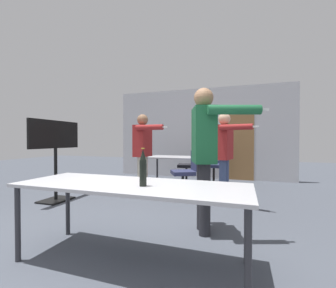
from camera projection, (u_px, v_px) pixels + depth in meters
ground_plane at (81, 282)px, 1.84m from camera, size 24.00×24.00×0.00m
back_wall at (202, 134)px, 6.96m from camera, size 5.40×0.12×2.76m
conference_table_near at (131, 190)px, 2.12m from camera, size 2.21×0.77×0.75m
conference_table_far at (186, 160)px, 5.49m from camera, size 1.89×0.82×0.75m
tv_screen at (55, 151)px, 4.29m from camera, size 0.44×1.17×1.54m
person_far_watching at (205, 145)px, 2.83m from camera, size 0.95×0.64×1.82m
person_right_polo at (225, 149)px, 4.14m from camera, size 0.73×0.72×1.67m
person_near_casual at (143, 147)px, 4.67m from camera, size 0.77×0.66×1.70m
office_chair_near_pushed at (186, 174)px, 4.78m from camera, size 0.67×0.64×0.93m
office_chair_far_left at (215, 167)px, 6.03m from camera, size 0.52×0.58×0.95m
office_chair_side_rolled at (189, 167)px, 6.17m from camera, size 0.58×0.53×0.92m
beer_bottle at (143, 168)px, 2.01m from camera, size 0.06×0.06×0.34m
drink_cup at (195, 155)px, 5.28m from camera, size 0.08×0.08×0.10m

